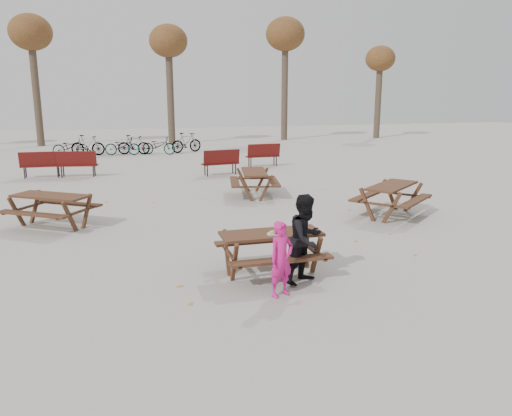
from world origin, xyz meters
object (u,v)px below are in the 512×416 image
object	(u,v)px
picnic_table_north	(52,211)
picnic_table_far	(254,183)
main_picnic_table	(271,243)
adult	(306,239)
soda_bottle	(280,229)
picnic_table_east	(391,200)
food_tray	(273,234)
child	(281,259)

from	to	relation	value
picnic_table_north	picnic_table_far	distance (m)	6.22
main_picnic_table	picnic_table_north	distance (m)	6.16
adult	picnic_table_far	bearing A→B (deg)	49.56
main_picnic_table	picnic_table_far	xyz separation A→B (m)	(1.60, 6.88, -0.19)
soda_bottle	picnic_table_east	distance (m)	5.47
food_tray	picnic_table_far	bearing A→B (deg)	76.98
food_tray	child	size ratio (longest dim) A/B	0.15
soda_bottle	child	bearing A→B (deg)	-106.95
soda_bottle	adult	distance (m)	0.56
soda_bottle	picnic_table_east	xyz separation A→B (m)	(4.26, 3.41, -0.43)
food_tray	picnic_table_east	world-z (taller)	picnic_table_east
food_tray	adult	xyz separation A→B (m)	(0.47, -0.37, -0.02)
child	adult	bearing A→B (deg)	15.96
adult	food_tray	bearing A→B (deg)	110.24
main_picnic_table	soda_bottle	distance (m)	0.31
main_picnic_table	food_tray	bearing A→B (deg)	-98.49
food_tray	adult	distance (m)	0.60
soda_bottle	child	xyz separation A→B (m)	(-0.28, -0.92, -0.23)
main_picnic_table	child	distance (m)	1.02
food_tray	picnic_table_far	distance (m)	7.25
food_tray	picnic_table_far	world-z (taller)	food_tray
child	adult	world-z (taller)	adult
main_picnic_table	child	bearing A→B (deg)	-98.44
food_tray	child	world-z (taller)	child
adult	picnic_table_east	bearing A→B (deg)	12.90
picnic_table_east	picnic_table_far	world-z (taller)	picnic_table_east
soda_bottle	adult	xyz separation A→B (m)	(0.32, -0.45, -0.07)
picnic_table_north	main_picnic_table	bearing A→B (deg)	-12.96
adult	picnic_table_far	xyz separation A→B (m)	(1.16, 7.42, -0.37)
adult	picnic_table_north	size ratio (longest dim) A/B	0.83
picnic_table_far	picnic_table_east	bearing A→B (deg)	-130.50
child	adult	distance (m)	0.77
picnic_table_east	main_picnic_table	bearing A→B (deg)	178.24
picnic_table_far	child	bearing A→B (deg)	178.91
main_picnic_table	adult	bearing A→B (deg)	-50.63
food_tray	picnic_table_north	world-z (taller)	food_tray
adult	soda_bottle	bearing A→B (deg)	93.56
main_picnic_table	picnic_table_north	bearing A→B (deg)	132.48
main_picnic_table	picnic_table_east	xyz separation A→B (m)	(4.39, 3.32, -0.16)
picnic_table_east	picnic_table_north	bearing A→B (deg)	132.97
child	picnic_table_far	world-z (taller)	child
picnic_table_east	picnic_table_north	distance (m)	8.63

